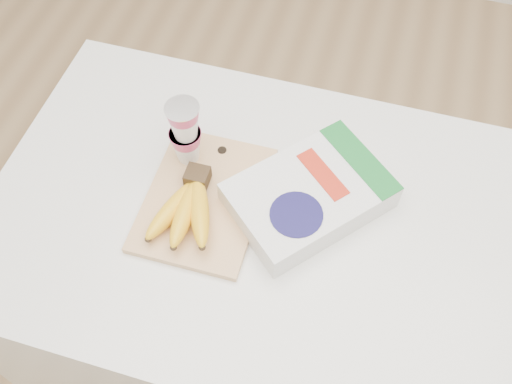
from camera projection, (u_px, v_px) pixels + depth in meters
The scene contains 6 objects.
room at pixel (260, 25), 0.76m from camera, with size 4.00×4.00×4.00m.
table at pixel (258, 295), 1.53m from camera, with size 1.14×0.76×0.85m, color white.
cutting_board at pixel (204, 199), 1.19m from camera, with size 0.23×0.32×0.02m, color tan.
bananas at pixel (187, 208), 1.14m from camera, with size 0.15×0.20×0.06m.
yogurt_stack at pixel (185, 132), 1.16m from camera, with size 0.07×0.07×0.16m.
cereal_box at pixel (309, 195), 1.16m from camera, with size 0.36×0.37×0.07m.
Camera 1 is at (0.16, -0.58, 1.87)m, focal length 40.00 mm.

